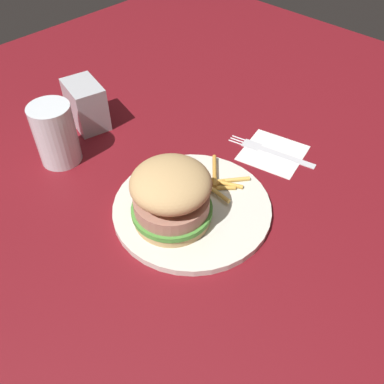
{
  "coord_description": "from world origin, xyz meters",
  "views": [
    {
      "loc": [
        0.31,
        -0.35,
        0.5
      ],
      "look_at": [
        -0.01,
        -0.01,
        0.04
      ],
      "focal_mm": 38.59,
      "sensor_mm": 36.0,
      "label": 1
    }
  ],
  "objects_px": {
    "plate": "(192,208)",
    "fork": "(271,150)",
    "fries_pile": "(215,183)",
    "napkin": "(271,152)",
    "drink_glass": "(56,136)",
    "sandwich": "(171,195)",
    "napkin_dispenser": "(86,105)"
  },
  "relations": [
    {
      "from": "plate",
      "to": "fork",
      "type": "bearing_deg",
      "value": 89.16
    },
    {
      "from": "fork",
      "to": "napkin_dispenser",
      "type": "relative_size",
      "value": 1.9
    },
    {
      "from": "fries_pile",
      "to": "napkin_dispenser",
      "type": "distance_m",
      "value": 0.32
    },
    {
      "from": "napkin_dispenser",
      "to": "plate",
      "type": "bearing_deg",
      "value": 8.55
    },
    {
      "from": "drink_glass",
      "to": "napkin_dispenser",
      "type": "relative_size",
      "value": 1.26
    },
    {
      "from": "sandwich",
      "to": "napkin",
      "type": "height_order",
      "value": "sandwich"
    },
    {
      "from": "fries_pile",
      "to": "napkin",
      "type": "bearing_deg",
      "value": 86.3
    },
    {
      "from": "napkin_dispenser",
      "to": "napkin",
      "type": "bearing_deg",
      "value": 43.21
    },
    {
      "from": "plate",
      "to": "sandwich",
      "type": "xyz_separation_m",
      "value": [
        -0.0,
        -0.04,
        0.06
      ]
    },
    {
      "from": "sandwich",
      "to": "fork",
      "type": "height_order",
      "value": "sandwich"
    },
    {
      "from": "plate",
      "to": "napkin",
      "type": "height_order",
      "value": "plate"
    },
    {
      "from": "fork",
      "to": "napkin_dispenser",
      "type": "height_order",
      "value": "napkin_dispenser"
    },
    {
      "from": "drink_glass",
      "to": "napkin_dispenser",
      "type": "height_order",
      "value": "drink_glass"
    },
    {
      "from": "napkin",
      "to": "napkin_dispenser",
      "type": "height_order",
      "value": "napkin_dispenser"
    },
    {
      "from": "plate",
      "to": "fries_pile",
      "type": "xyz_separation_m",
      "value": [
        -0.01,
        0.06,
        0.01
      ]
    },
    {
      "from": "sandwich",
      "to": "fries_pile",
      "type": "relative_size",
      "value": 1.32
    },
    {
      "from": "fork",
      "to": "drink_glass",
      "type": "distance_m",
      "value": 0.4
    },
    {
      "from": "fries_pile",
      "to": "napkin_dispenser",
      "type": "relative_size",
      "value": 1.06
    },
    {
      "from": "napkin_dispenser",
      "to": "fries_pile",
      "type": "bearing_deg",
      "value": 19.54
    },
    {
      "from": "sandwich",
      "to": "fries_pile",
      "type": "distance_m",
      "value": 0.11
    },
    {
      "from": "napkin",
      "to": "fork",
      "type": "distance_m",
      "value": 0.0
    },
    {
      "from": "fork",
      "to": "drink_glass",
      "type": "xyz_separation_m",
      "value": [
        -0.27,
        -0.29,
        0.05
      ]
    },
    {
      "from": "fries_pile",
      "to": "fork",
      "type": "height_order",
      "value": "fries_pile"
    },
    {
      "from": "sandwich",
      "to": "fork",
      "type": "distance_m",
      "value": 0.26
    },
    {
      "from": "napkin",
      "to": "sandwich",
      "type": "bearing_deg",
      "value": -91.83
    },
    {
      "from": "napkin",
      "to": "fork",
      "type": "bearing_deg",
      "value": -166.77
    },
    {
      "from": "napkin_dispenser",
      "to": "sandwich",
      "type": "bearing_deg",
      "value": 1.24
    },
    {
      "from": "plate",
      "to": "drink_glass",
      "type": "height_order",
      "value": "drink_glass"
    },
    {
      "from": "plate",
      "to": "napkin",
      "type": "bearing_deg",
      "value": 88.74
    },
    {
      "from": "sandwich",
      "to": "fries_pile",
      "type": "height_order",
      "value": "sandwich"
    },
    {
      "from": "sandwich",
      "to": "napkin_dispenser",
      "type": "xyz_separation_m",
      "value": [
        -0.32,
        0.07,
        -0.02
      ]
    },
    {
      "from": "plate",
      "to": "drink_glass",
      "type": "relative_size",
      "value": 2.27
    }
  ]
}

